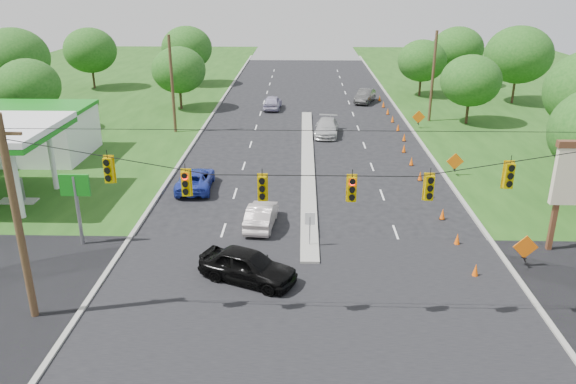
{
  "coord_description": "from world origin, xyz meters",
  "views": [
    {
      "loc": [
        -0.46,
        -21.55,
        13.79
      ],
      "look_at": [
        -1.21,
        7.1,
        2.8
      ],
      "focal_mm": 35.0,
      "sensor_mm": 36.0,
      "label": 1
    }
  ],
  "objects_px": {
    "gas_station": "(4,132)",
    "black_sedan": "(248,266)",
    "white_sedan": "(261,215)",
    "blue_pickup": "(195,179)"
  },
  "relations": [
    {
      "from": "gas_station",
      "to": "black_sedan",
      "type": "bearing_deg",
      "value": -41.06
    },
    {
      "from": "black_sedan",
      "to": "white_sedan",
      "type": "xyz_separation_m",
      "value": [
        0.2,
        6.44,
        -0.12
      ]
    },
    {
      "from": "gas_station",
      "to": "white_sedan",
      "type": "distance_m",
      "value": 23.87
    },
    {
      "from": "white_sedan",
      "to": "blue_pickup",
      "type": "xyz_separation_m",
      "value": [
        -5.03,
        6.15,
        -0.01
      ]
    },
    {
      "from": "gas_station",
      "to": "black_sedan",
      "type": "relative_size",
      "value": 4.07
    },
    {
      "from": "gas_station",
      "to": "black_sedan",
      "type": "xyz_separation_m",
      "value": [
        20.62,
        -17.96,
        -1.75
      ]
    },
    {
      "from": "black_sedan",
      "to": "white_sedan",
      "type": "bearing_deg",
      "value": 22.55
    },
    {
      "from": "black_sedan",
      "to": "gas_station",
      "type": "bearing_deg",
      "value": 73.29
    },
    {
      "from": "black_sedan",
      "to": "white_sedan",
      "type": "relative_size",
      "value": 1.13
    },
    {
      "from": "gas_station",
      "to": "blue_pickup",
      "type": "xyz_separation_m",
      "value": [
        15.79,
        -5.38,
        -1.88
      ]
    }
  ]
}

